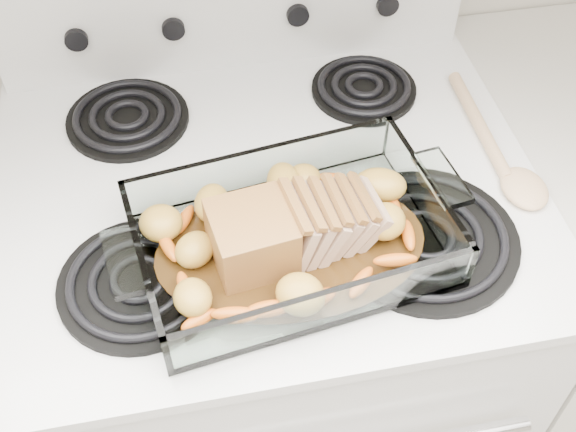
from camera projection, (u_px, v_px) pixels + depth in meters
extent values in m
cube|color=white|center=(271.00, 346.00, 1.41)|extent=(0.76, 0.65, 0.92)
cube|color=white|center=(266.00, 181.00, 1.05)|extent=(0.78, 0.67, 0.02)
cube|color=white|center=(233.00, 10.00, 1.17)|extent=(0.76, 0.06, 0.18)
cylinder|color=black|center=(140.00, 284.00, 0.92)|extent=(0.21, 0.21, 0.01)
cylinder|color=black|center=(426.00, 239.00, 0.96)|extent=(0.25, 0.25, 0.01)
cylinder|color=black|center=(128.00, 119.00, 1.12)|extent=(0.19, 0.19, 0.01)
cylinder|color=black|center=(364.00, 89.00, 1.17)|extent=(0.17, 0.17, 0.01)
cylinder|color=black|center=(76.00, 38.00, 1.12)|extent=(0.04, 0.02, 0.04)
cylinder|color=black|center=(173.00, 28.00, 1.14)|extent=(0.04, 0.02, 0.04)
cylinder|color=black|center=(297.00, 14.00, 1.16)|extent=(0.04, 0.02, 0.04)
cylinder|color=black|center=(387.00, 4.00, 1.18)|extent=(0.04, 0.02, 0.04)
cube|color=silver|center=(291.00, 249.00, 0.94)|extent=(0.39, 0.25, 0.01)
cube|color=silver|center=(312.00, 311.00, 0.84)|extent=(0.39, 0.01, 0.07)
cube|color=silver|center=(274.00, 164.00, 0.99)|extent=(0.39, 0.01, 0.07)
cube|color=silver|center=(141.00, 254.00, 0.89)|extent=(0.01, 0.25, 0.07)
cube|color=silver|center=(433.00, 210.00, 0.94)|extent=(0.01, 0.25, 0.07)
cylinder|color=#321E0A|center=(291.00, 247.00, 0.94)|extent=(0.22, 0.22, 0.00)
cube|color=brown|center=(251.00, 234.00, 0.90)|extent=(0.10, 0.10, 0.08)
cube|color=tan|center=(295.00, 228.00, 0.91)|extent=(0.04, 0.09, 0.08)
cube|color=tan|center=(309.00, 227.00, 0.91)|extent=(0.04, 0.09, 0.07)
cube|color=tan|center=(324.00, 226.00, 0.92)|extent=(0.04, 0.09, 0.07)
cube|color=tan|center=(338.00, 224.00, 0.92)|extent=(0.04, 0.09, 0.06)
cube|color=tan|center=(352.00, 223.00, 0.93)|extent=(0.05, 0.09, 0.06)
cube|color=tan|center=(366.00, 221.00, 0.93)|extent=(0.05, 0.08, 0.06)
ellipsoid|color=#D75C15|center=(196.00, 304.00, 0.87)|extent=(0.05, 0.02, 0.02)
ellipsoid|color=#D75C15|center=(383.00, 274.00, 0.90)|extent=(0.05, 0.02, 0.02)
ellipsoid|color=#D75C15|center=(392.00, 217.00, 0.96)|extent=(0.05, 0.02, 0.02)
ellipsoid|color=#D75C15|center=(179.00, 237.00, 0.94)|extent=(0.05, 0.02, 0.02)
ellipsoid|color=#C08833|center=(176.00, 213.00, 0.95)|extent=(0.06, 0.05, 0.04)
ellipsoid|color=#C08833|center=(293.00, 191.00, 0.98)|extent=(0.06, 0.05, 0.04)
ellipsoid|color=#C08833|center=(380.00, 236.00, 0.93)|extent=(0.06, 0.05, 0.04)
cylinder|color=tan|center=(479.00, 124.00, 1.11)|extent=(0.02, 0.24, 0.02)
ellipsoid|color=tan|center=(524.00, 188.00, 1.02)|extent=(0.06, 0.08, 0.02)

